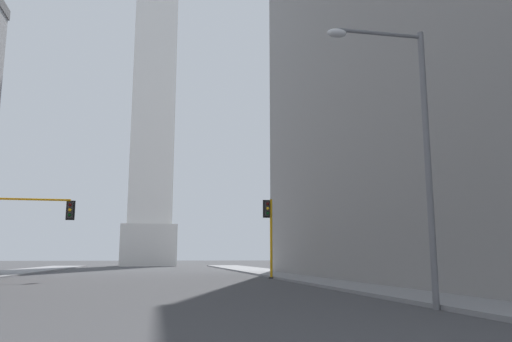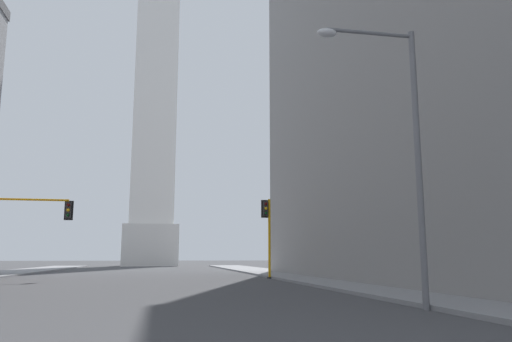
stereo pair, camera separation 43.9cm
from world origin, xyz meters
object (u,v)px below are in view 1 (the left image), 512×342
object	(u,v)px
traffic_light_mid_right	(269,226)
street_lamp	(411,133)
traffic_light_mid_left	(18,217)
obelisk	(155,78)

from	to	relation	value
traffic_light_mid_right	street_lamp	world-z (taller)	street_lamp
traffic_light_mid_left	obelisk	bearing A→B (deg)	81.51
obelisk	street_lamp	world-z (taller)	obelisk
obelisk	traffic_light_mid_right	world-z (taller)	obelisk
traffic_light_mid_left	street_lamp	bearing A→B (deg)	-51.93
obelisk	traffic_light_mid_right	bearing A→B (deg)	-79.71
obelisk	traffic_light_mid_left	xyz separation A→B (m)	(-7.76, -52.02, -29.12)
traffic_light_mid_left	street_lamp	size ratio (longest dim) A/B	0.64
obelisk	traffic_light_mid_right	size ratio (longest dim) A/B	12.15
obelisk	street_lamp	distance (m)	79.03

